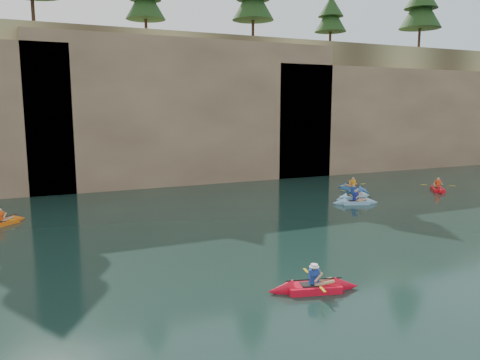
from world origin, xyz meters
name	(u,v)px	position (x,y,z in m)	size (l,w,h in m)	color
ground	(351,284)	(0.00, 0.00, 0.00)	(160.00, 160.00, 0.00)	black
cliff	(146,106)	(0.00, 30.00, 6.00)	(70.00, 16.00, 12.00)	tan
cliff_slab_center	(194,110)	(2.00, 22.60, 5.70)	(24.00, 2.40, 11.40)	#9D805F
cliff_slab_east	(394,118)	(22.00, 22.60, 4.92)	(26.00, 2.40, 9.84)	#9D805F
sea_cave_center	(119,168)	(-4.00, 21.95, 1.60)	(3.50, 1.00, 3.20)	black
sea_cave_east	(287,151)	(10.00, 21.95, 2.25)	(5.00, 1.00, 4.50)	black
main_kayaker	(314,287)	(-1.54, -0.04, 0.15)	(3.17, 2.08, 1.15)	red
kayaker_orange	(1,223)	(-11.34, 13.79, 0.13)	(2.63, 2.34, 1.09)	orange
kayaker_ltblue_near	(355,202)	(8.46, 10.65, 0.14)	(2.96, 2.16, 1.14)	#84B2DD
kayaker_red_far	(438,189)	(16.81, 12.03, 0.15)	(2.52, 3.00, 1.18)	red
kayaker_ltblue_mid	(353,197)	(9.41, 12.11, 0.15)	(3.17, 2.32, 1.18)	#98D2FF
kayaker_blue_east	(353,188)	(11.34, 14.66, 0.14)	(2.32, 3.34, 1.17)	#3A75C6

